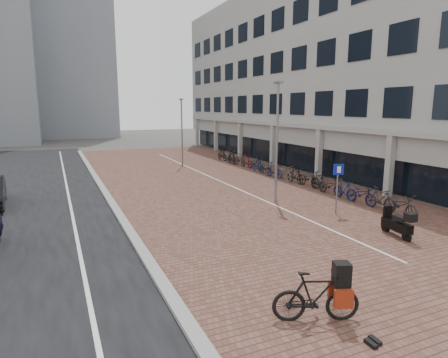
# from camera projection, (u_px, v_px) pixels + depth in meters

# --- Properties ---
(ground) EXTENTS (140.00, 140.00, 0.00)m
(ground) POSITION_uv_depth(u_px,v_px,m) (292.00, 243.00, 13.67)
(ground) COLOR #474442
(ground) RESTS_ON ground
(plaza_brick) EXTENTS (14.50, 42.00, 0.04)m
(plaza_brick) POSITION_uv_depth(u_px,v_px,m) (215.00, 180.00, 25.24)
(plaza_brick) COLOR brown
(plaza_brick) RESTS_ON ground
(street_asphalt) EXTENTS (8.00, 50.00, 0.03)m
(street_asphalt) POSITION_uv_depth(u_px,v_px,m) (28.00, 196.00, 20.85)
(street_asphalt) COLOR black
(street_asphalt) RESTS_ON ground
(curb) EXTENTS (0.35, 42.00, 0.14)m
(curb) POSITION_uv_depth(u_px,v_px,m) (103.00, 189.00, 22.40)
(curb) COLOR gray
(curb) RESTS_ON ground
(lane_line) EXTENTS (0.12, 44.00, 0.00)m
(lane_line) POSITION_uv_depth(u_px,v_px,m) (68.00, 193.00, 21.65)
(lane_line) COLOR white
(lane_line) RESTS_ON street_asphalt
(parking_line) EXTENTS (0.10, 30.00, 0.00)m
(parking_line) POSITION_uv_depth(u_px,v_px,m) (218.00, 180.00, 25.32)
(parking_line) COLOR white
(parking_line) RESTS_ON plaza_brick
(office_building) EXTENTS (8.40, 40.00, 15.00)m
(office_building) POSITION_uv_depth(u_px,v_px,m) (318.00, 62.00, 31.64)
(office_building) COLOR #A0A09A
(office_building) RESTS_ON ground
(hero_bike) EXTENTS (2.05, 1.26, 1.40)m
(hero_bike) POSITION_uv_depth(u_px,v_px,m) (316.00, 296.00, 8.60)
(hero_bike) COLOR black
(hero_bike) RESTS_ON ground
(shoes) EXTENTS (0.42, 0.35, 0.10)m
(shoes) POSITION_uv_depth(u_px,v_px,m) (374.00, 344.00, 7.80)
(shoes) COLOR black
(shoes) RESTS_ON ground
(scooter_mid) EXTENTS (0.73, 1.65, 1.09)m
(scooter_mid) POSITION_uv_depth(u_px,v_px,m) (397.00, 223.00, 14.24)
(scooter_mid) COLOR black
(scooter_mid) RESTS_ON ground
(parking_sign) EXTENTS (0.47, 0.17, 2.30)m
(parking_sign) POSITION_uv_depth(u_px,v_px,m) (338.00, 181.00, 17.07)
(parking_sign) COLOR slate
(parking_sign) RESTS_ON ground
(lamp_near) EXTENTS (0.12, 0.12, 5.95)m
(lamp_near) POSITION_uv_depth(u_px,v_px,m) (277.00, 144.00, 19.13)
(lamp_near) COLOR gray
(lamp_near) RESTS_ON ground
(lamp_far) EXTENTS (0.12, 0.12, 5.37)m
(lamp_far) POSITION_uv_depth(u_px,v_px,m) (182.00, 133.00, 30.81)
(lamp_far) COLOR gray
(lamp_far) RESTS_ON ground
(bike_row) EXTENTS (1.28, 21.44, 1.05)m
(bike_row) POSITION_uv_depth(u_px,v_px,m) (282.00, 172.00, 25.65)
(bike_row) COLOR black
(bike_row) RESTS_ON ground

